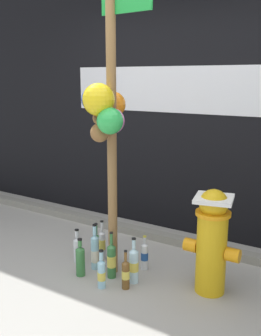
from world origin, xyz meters
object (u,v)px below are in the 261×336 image
at_px(bottle_6, 96,243).
at_px(bottle_0, 112,260).
at_px(bottle_1, 102,273).
at_px(bottle_9, 134,265).
at_px(bottle_5, 102,244).
at_px(bottle_4, 77,249).
at_px(bottle_2, 95,252).
at_px(fire_hydrant, 212,239).
at_px(bottle_10, 80,260).
at_px(bottle_8, 126,274).
at_px(bottle_3, 145,255).
at_px(memorial_post, 107,90).
at_px(bottle_7, 113,253).

bearing_deg(bottle_6, bottle_0, -37.08).
distance_m(bottle_1, bottle_9, 0.28).
relative_size(bottle_5, bottle_6, 1.19).
xyz_separation_m(bottle_4, bottle_6, (0.06, 0.22, -0.01)).
bearing_deg(bottle_2, bottle_1, -44.24).
bearing_deg(bottle_2, fire_hydrant, 10.19).
bearing_deg(bottle_1, bottle_0, 98.48).
distance_m(bottle_2, bottle_10, 0.17).
distance_m(bottle_2, bottle_4, 0.22).
bearing_deg(bottle_8, bottle_5, 144.90).
height_order(bottle_3, bottle_6, bottle_6).
height_order(bottle_1, bottle_3, bottle_1).
relative_size(fire_hydrant, bottle_6, 2.65).
bearing_deg(bottle_10, bottle_0, 24.62).
distance_m(memorial_post, bottle_2, 1.44).
xyz_separation_m(fire_hydrant, bottle_7, (-0.94, -0.03, -0.34)).
bearing_deg(bottle_2, bottle_8, -19.02).
bearing_deg(fire_hydrant, bottle_2, -169.81).
relative_size(fire_hydrant, bottle_3, 2.68).
bearing_deg(bottle_1, bottle_6, 130.76).
relative_size(fire_hydrant, bottle_4, 2.63).
distance_m(bottle_7, bottle_10, 0.35).
relative_size(bottle_3, bottle_5, 0.83).
bearing_deg(bottle_6, bottle_3, -0.72).
bearing_deg(bottle_1, bottle_3, 73.30).
xyz_separation_m(fire_hydrant, bottle_6, (-1.18, 0.05, -0.33)).
height_order(fire_hydrant, bottle_10, fire_hydrant).
relative_size(bottle_0, bottle_9, 1.04).
distance_m(bottle_1, bottle_3, 0.49).
relative_size(bottle_6, bottle_10, 0.95).
height_order(bottle_2, bottle_5, bottle_2).
relative_size(bottle_9, bottle_10, 1.17).
height_order(bottle_2, bottle_10, bottle_2).
relative_size(fire_hydrant, bottle_5, 2.22).
distance_m(bottle_2, bottle_3, 0.45).
bearing_deg(fire_hydrant, bottle_10, -161.56).
bearing_deg(bottle_9, bottle_6, 156.24).
xyz_separation_m(bottle_4, bottle_8, (0.64, -0.16, -0.00)).
bearing_deg(bottle_0, bottle_8, -24.36).
height_order(bottle_4, bottle_10, bottle_10).
bearing_deg(bottle_0, bottle_10, -155.38).
relative_size(bottle_7, bottle_10, 0.81).
distance_m(bottle_2, bottle_9, 0.43).
relative_size(bottle_7, bottle_9, 0.69).
bearing_deg(memorial_post, bottle_7, 114.88).
bearing_deg(bottle_0, bottle_6, 142.92).
height_order(fire_hydrant, bottle_0, fire_hydrant).
bearing_deg(bottle_5, memorial_post, -42.94).
distance_m(bottle_3, bottle_8, 0.37).
bearing_deg(bottle_7, bottle_4, -155.55).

